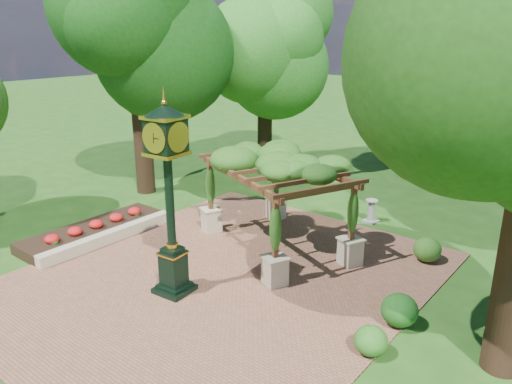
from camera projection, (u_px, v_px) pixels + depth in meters
The scene contains 13 objects.
ground at pixel (198, 292), 13.39m from camera, with size 120.00×120.00×0.00m, color #1E4714.
brick_plaza at pixel (223, 278), 14.12m from camera, with size 10.00×12.00×0.04m, color brown.
border_wall at pixel (109, 237), 16.44m from camera, with size 0.35×5.00×0.40m, color #C6B793.
flower_bed at pixel (94, 231), 16.98m from camera, with size 1.50×5.00×0.36m, color red.
pedestal_clock at pixel (169, 184), 12.44m from camera, with size 1.09×1.09×5.11m.
pergola at pixel (276, 170), 15.35m from camera, with size 5.84×4.82×3.16m.
sundial at pixel (371, 212), 18.13m from camera, with size 0.52×0.52×0.86m.
shrub_front at pixel (371, 341), 10.69m from camera, with size 0.73×0.73×0.65m, color #28601B.
shrub_mid at pixel (399, 310), 11.73m from camera, with size 0.88×0.88×0.79m, color #194D15.
shrub_back at pixel (427, 250), 15.00m from camera, with size 0.83×0.83×0.75m, color #2C5A1A.
tree_west_near at pixel (135, 34), 19.63m from camera, with size 5.65×5.65×9.51m.
tree_west_far at pixel (265, 43), 23.65m from camera, with size 4.56×4.56×8.87m.
tree_north at pixel (450, 85), 21.59m from camera, with size 3.57×3.57×6.41m.
Camera 1 is at (8.67, -8.27, 6.74)m, focal length 35.00 mm.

